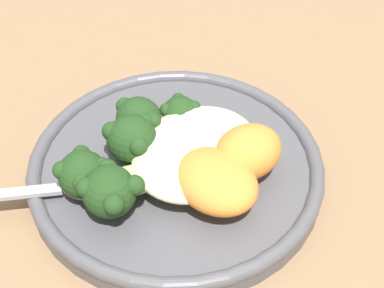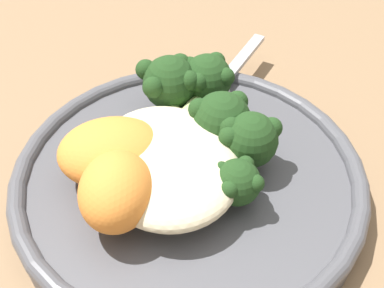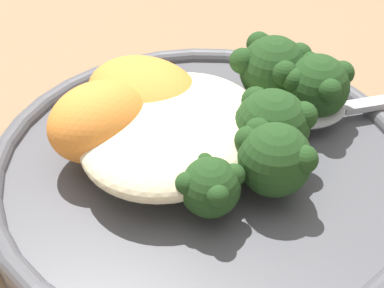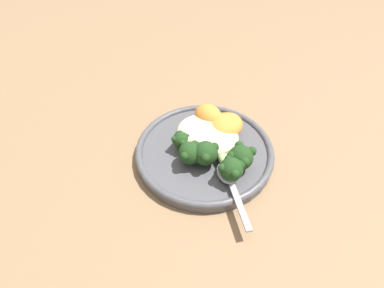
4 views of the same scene
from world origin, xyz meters
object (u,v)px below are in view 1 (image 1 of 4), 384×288
object	(u,v)px
spoon	(78,185)
broccoli_stalk_4	(124,187)
sweet_potato_chunk_0	(218,177)
quinoa_mound	(196,152)
sweet_potato_chunk_1	(247,152)
broccoli_stalk_0	(184,123)
plate	(176,169)
broccoli_stalk_1	(149,127)
broccoli_stalk_3	(104,173)
broccoli_stalk_2	(143,143)

from	to	relation	value
spoon	broccoli_stalk_4	bearing A→B (deg)	150.21
broccoli_stalk_4	sweet_potato_chunk_0	bearing A→B (deg)	157.95
spoon	quinoa_mound	bearing A→B (deg)	-172.45
sweet_potato_chunk_1	broccoli_stalk_0	bearing A→B (deg)	-92.94
plate	broccoli_stalk_1	size ratio (longest dim) A/B	2.18
plate	sweet_potato_chunk_1	world-z (taller)	sweet_potato_chunk_1
quinoa_mound	broccoli_stalk_0	world-z (taller)	same
plate	quinoa_mound	distance (m)	0.03
broccoli_stalk_0	broccoli_stalk_3	size ratio (longest dim) A/B	0.77
quinoa_mound	spoon	bearing A→B (deg)	-37.64
sweet_potato_chunk_1	plate	bearing A→B (deg)	-65.07
broccoli_stalk_3	sweet_potato_chunk_1	xyz separation A→B (m)	(-0.08, 0.07, 0.00)
broccoli_stalk_1	sweet_potato_chunk_0	xyz separation A→B (m)	(0.01, 0.08, 0.00)
plate	broccoli_stalk_0	size ratio (longest dim) A/B	3.08
broccoli_stalk_3	spoon	world-z (taller)	broccoli_stalk_3
sweet_potato_chunk_1	broccoli_stalk_3	bearing A→B (deg)	-43.79
broccoli_stalk_0	sweet_potato_chunk_1	bearing A→B (deg)	-148.10
broccoli_stalk_0	sweet_potato_chunk_0	world-z (taller)	sweet_potato_chunk_0
broccoli_stalk_4	sweet_potato_chunk_1	xyz separation A→B (m)	(-0.08, 0.05, 0.00)
sweet_potato_chunk_1	quinoa_mound	bearing A→B (deg)	-61.37
quinoa_mound	broccoli_stalk_3	xyz separation A→B (m)	(0.06, -0.04, 0.00)
broccoli_stalk_1	sweet_potato_chunk_1	xyz separation A→B (m)	(-0.02, 0.08, 0.00)
broccoli_stalk_0	quinoa_mound	bearing A→B (deg)	177.21
broccoli_stalk_3	sweet_potato_chunk_1	world-z (taller)	sweet_potato_chunk_1
quinoa_mound	sweet_potato_chunk_0	xyz separation A→B (m)	(0.01, 0.03, 0.00)
broccoli_stalk_2	sweet_potato_chunk_1	bearing A→B (deg)	-173.61
plate	quinoa_mound	size ratio (longest dim) A/B	2.18
quinoa_mound	broccoli_stalk_4	size ratio (longest dim) A/B	0.93
spoon	broccoli_stalk_0	bearing A→B (deg)	-151.15
quinoa_mound	broccoli_stalk_1	bearing A→B (deg)	-88.36
broccoli_stalk_1	broccoli_stalk_4	distance (m)	0.07
broccoli_stalk_0	broccoli_stalk_1	distance (m)	0.03
broccoli_stalk_0	broccoli_stalk_3	distance (m)	0.08
broccoli_stalk_1	broccoli_stalk_2	xyz separation A→B (m)	(0.02, 0.01, 0.00)
sweet_potato_chunk_0	quinoa_mound	bearing A→B (deg)	-113.75
broccoli_stalk_2	sweet_potato_chunk_0	xyz separation A→B (m)	(-0.01, 0.07, -0.00)
broccoli_stalk_1	broccoli_stalk_4	size ratio (longest dim) A/B	0.93
quinoa_mound	sweet_potato_chunk_1	size ratio (longest dim) A/B	1.97
broccoli_stalk_2	plate	bearing A→B (deg)	-165.76
quinoa_mound	broccoli_stalk_3	world-z (taller)	broccoli_stalk_3
broccoli_stalk_2	spoon	size ratio (longest dim) A/B	0.97
plate	quinoa_mound	world-z (taller)	quinoa_mound
quinoa_mound	broccoli_stalk_1	xyz separation A→B (m)	(0.00, -0.05, 0.00)
broccoli_stalk_2	sweet_potato_chunk_1	size ratio (longest dim) A/B	1.78
quinoa_mound	broccoli_stalk_3	size ratio (longest dim) A/B	1.09
spoon	broccoli_stalk_2	bearing A→B (deg)	-155.22
broccoli_stalk_1	spoon	xyz separation A→B (m)	(0.07, -0.01, -0.01)
sweet_potato_chunk_0	broccoli_stalk_3	bearing A→B (deg)	-56.70
plate	broccoli_stalk_3	world-z (taller)	broccoli_stalk_3
quinoa_mound	sweet_potato_chunk_0	bearing A→B (deg)	66.25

